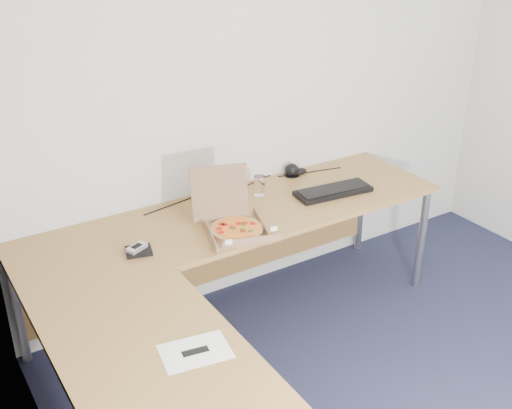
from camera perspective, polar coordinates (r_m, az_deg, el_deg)
desk at (r=3.12m, az=-2.86°, el=-5.66°), size 2.50×2.20×0.73m
pizza_box at (r=3.35m, az=-1.93°, el=-1.90°), size 0.31×0.36×0.32m
drinking_glass at (r=3.76m, az=0.33°, el=1.73°), size 0.07×0.07×0.12m
keyboard at (r=3.82m, az=6.98°, el=1.20°), size 0.49×0.22×0.03m
mouse at (r=4.07m, az=3.91°, el=3.00°), size 0.12×0.10×0.04m
wallet at (r=3.22m, az=-10.55°, el=-4.15°), size 0.15×0.14×0.02m
phone at (r=3.21m, az=-10.72°, el=-3.86°), size 0.12×0.09×0.02m
paper_sheet at (r=2.55m, az=-5.50°, el=-13.08°), size 0.30×0.23×0.00m
dome_speaker at (r=4.04m, az=3.27°, el=3.20°), size 0.10×0.10×0.09m
cable_bundle at (r=3.87m, az=-1.26°, el=1.54°), size 0.67×0.14×0.01m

